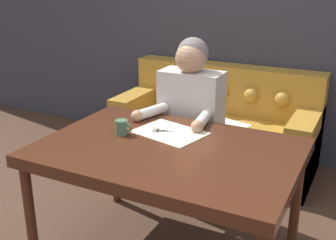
# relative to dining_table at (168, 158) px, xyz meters

# --- Properties ---
(wall_back) EXTENTS (8.00, 0.06, 2.60)m
(wall_back) POSITION_rel_dining_table_xyz_m (-0.01, 1.83, 0.62)
(wall_back) COLOR #383842
(wall_back) RESTS_ON ground_plane
(dining_table) EXTENTS (1.44, 0.99, 0.75)m
(dining_table) POSITION_rel_dining_table_xyz_m (0.00, 0.00, 0.00)
(dining_table) COLOR #472314
(dining_table) RESTS_ON ground_plane
(couch) EXTENTS (1.75, 0.78, 0.87)m
(couch) POSITION_rel_dining_table_xyz_m (-0.24, 1.44, -0.36)
(couch) COLOR #B7842D
(couch) RESTS_ON ground_plane
(person) EXTENTS (0.51, 0.55, 1.26)m
(person) POSITION_rel_dining_table_xyz_m (-0.15, 0.65, -0.03)
(person) COLOR #33281E
(person) RESTS_ON ground_plane
(pattern_paper_main) EXTENTS (0.47, 0.39, 0.00)m
(pattern_paper_main) POSITION_rel_dining_table_xyz_m (-0.09, 0.20, 0.07)
(pattern_paper_main) COLOR beige
(pattern_paper_main) RESTS_ON dining_table
(scissors) EXTENTS (0.23, 0.13, 0.01)m
(scissors) POSITION_rel_dining_table_xyz_m (-0.12, 0.20, 0.07)
(scissors) COLOR silver
(scissors) RESTS_ON dining_table
(mug) EXTENTS (0.11, 0.08, 0.09)m
(mug) POSITION_rel_dining_table_xyz_m (-0.33, 0.04, 0.11)
(mug) COLOR #47704C
(mug) RESTS_ON dining_table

